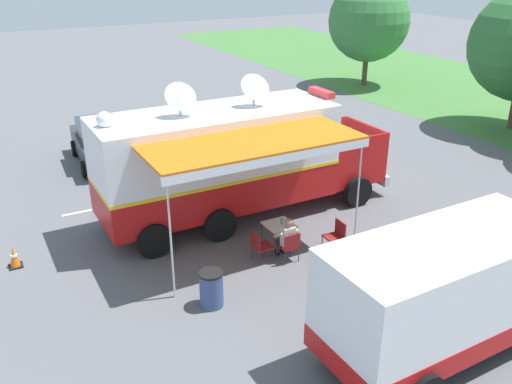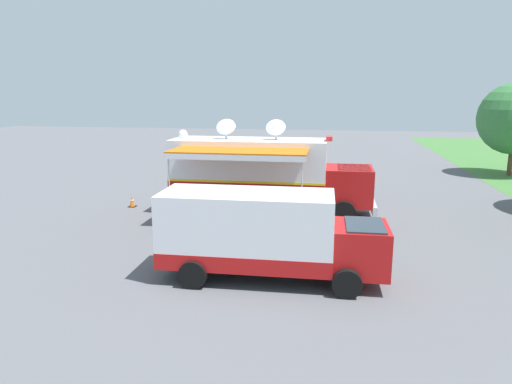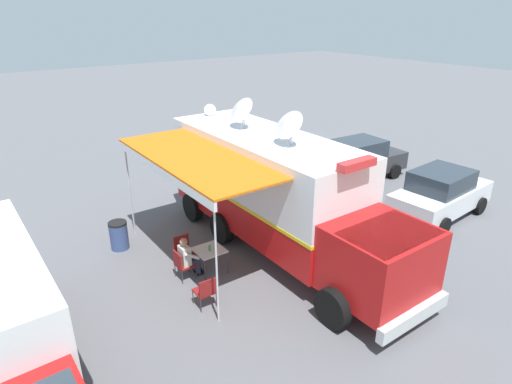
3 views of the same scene
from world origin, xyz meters
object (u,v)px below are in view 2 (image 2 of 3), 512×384
Objects in this scene: folding_table at (256,212)px; traffic_cone at (132,201)px; trash_bin at (180,224)px; water_bottle at (258,208)px; support_truck at (264,235)px; seated_responder at (250,216)px; folding_chair_spare_by_truck at (285,223)px; command_truck at (265,173)px; folding_chair_at_table at (250,220)px; folding_chair_beside_table at (235,217)px; car_behind_truck at (238,170)px; car_far_corner at (307,173)px.

folding_table is 7.19m from traffic_cone.
trash_bin is at bearing -60.02° from folding_table.
water_bottle is 5.48m from support_truck.
folding_chair_spare_by_truck is at bearing 79.62° from seated_responder.
traffic_cone is (-3.08, -6.60, -0.37)m from seated_responder.
support_truck is (4.49, -0.21, 0.87)m from folding_chair_spare_by_truck.
support_truck is at bearing 8.30° from command_truck.
folding_chair_at_table is 2.81m from trash_bin.
traffic_cone is (-3.35, -8.08, -0.23)m from folding_chair_spare_by_truck.
folding_table is 3.27m from trash_bin.
folding_chair_beside_table is at bearing -102.63° from folding_chair_spare_by_truck.
car_behind_truck is (-6.76, -2.68, -1.07)m from command_truck.
folding_chair_spare_by_truck is at bearing 56.66° from folding_table.
water_bottle is 0.03× the size of support_truck.
car_behind_truck is (-10.81, 0.15, 0.42)m from trash_bin.
car_far_corner reaches higher than water_bottle.
water_bottle is 0.26× the size of folding_chair_at_table.
folding_table is 0.95m from folding_chair_beside_table.
command_truck is 10.92× the size of folding_chair_spare_by_truck.
trash_bin is 0.21× the size of car_behind_truck.
folding_chair_beside_table is at bearing -158.25° from support_truck.
car_far_corner is at bearing 178.13° from folding_chair_spare_by_truck.
car_far_corner reaches higher than trash_bin.
folding_chair_spare_by_truck is at bearing 77.37° from folding_chair_beside_table.
command_truck is at bearing 89.52° from traffic_cone.
water_bottle is at bearing 165.14° from folding_chair_at_table.
support_truck is (4.98, 1.99, 0.87)m from folding_chair_beside_table.
folding_table is 3.58× the size of water_bottle.
seated_responder is at bearing -100.38° from folding_chair_spare_by_truck.
command_truck reaches higher than folding_chair_beside_table.
car_behind_truck reaches higher than folding_chair_beside_table.
folding_chair_spare_by_truck is (3.30, 1.34, -1.43)m from command_truck.
folding_chair_at_table is 10.30m from car_behind_truck.
folding_chair_spare_by_truck is 0.70× the size of seated_responder.
folding_chair_at_table is 0.70× the size of seated_responder.
traffic_cone is at bearing -110.10° from water_bottle.
car_far_corner is at bearing 82.72° from car_behind_truck.
folding_chair_at_table is 0.20× the size of car_far_corner.
folding_chair_beside_table is 0.75m from seated_responder.
command_truck is 3.29m from seated_responder.
water_bottle is 0.26× the size of folding_chair_spare_by_truck.
seated_responder is 7.29m from traffic_cone.
car_far_corner reaches higher than folding_chair_at_table.
trash_bin is (1.61, -2.89, -0.38)m from water_bottle.
support_truck is (3.74, 3.96, 0.93)m from trash_bin.
traffic_cone is 7.86m from car_behind_truck.
seated_responder is 1.37× the size of trash_bin.
folding_chair_beside_table is (0.39, -0.85, -0.16)m from folding_table.
trash_bin is 5.53m from support_truck.
seated_responder reaches higher than water_bottle.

